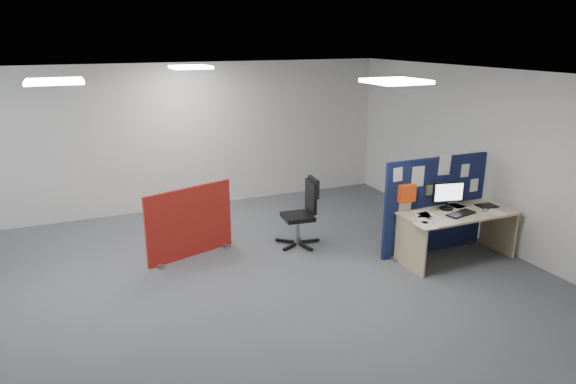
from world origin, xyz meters
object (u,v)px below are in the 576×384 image
object	(u,v)px
red_divider	(190,223)
office_chair	(304,208)
navy_divider	(434,205)
main_desk	(455,223)
monitor_main	(448,194)

from	to	relation	value
red_divider	office_chair	xyz separation A→B (m)	(1.73, -0.27, 0.08)
navy_divider	main_desk	world-z (taller)	navy_divider
navy_divider	red_divider	size ratio (longest dim) A/B	1.30
monitor_main	office_chair	size ratio (longest dim) A/B	0.44
navy_divider	monitor_main	size ratio (longest dim) A/B	3.81
main_desk	office_chair	world-z (taller)	office_chair
navy_divider	office_chair	distance (m)	1.95
navy_divider	office_chair	world-z (taller)	navy_divider
main_desk	monitor_main	xyz separation A→B (m)	(-0.07, 0.13, 0.40)
navy_divider	monitor_main	bearing A→B (deg)	-76.77
main_desk	office_chair	distance (m)	2.24
main_desk	red_divider	world-z (taller)	red_divider
red_divider	navy_divider	bearing A→B (deg)	-38.49
main_desk	office_chair	xyz separation A→B (m)	(-1.78, 1.36, 0.04)
red_divider	office_chair	bearing A→B (deg)	-26.82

